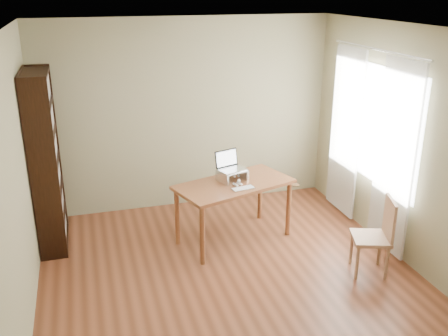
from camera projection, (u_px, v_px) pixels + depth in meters
room at (240, 170)px, 4.79m from camera, size 4.04×4.54×2.64m
bookshelf at (46, 161)px, 5.77m from camera, size 0.30×0.90×2.10m
curtains at (368, 143)px, 6.04m from camera, size 0.03×1.90×2.25m
desk at (234, 190)px, 5.98m from camera, size 1.53×1.08×0.75m
laptop_stand at (232, 174)px, 5.99m from camera, size 0.32×0.25×0.13m
laptop at (231, 164)px, 6.00m from camera, size 0.36×0.35×0.22m
keyboard at (243, 189)px, 5.76m from camera, size 0.29×0.17×0.02m
coaster at (296, 185)px, 5.88m from camera, size 0.09×0.09×0.01m
cat at (229, 175)px, 6.02m from camera, size 0.23×0.47×0.14m
chair at (377, 233)px, 5.35m from camera, size 0.49×0.49×0.87m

